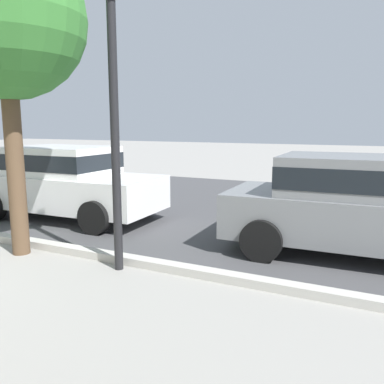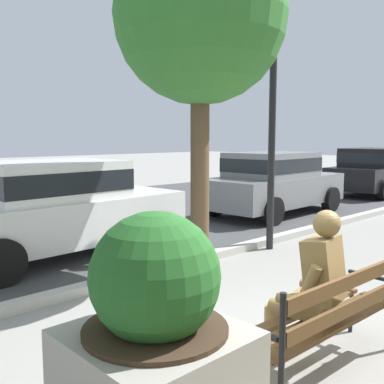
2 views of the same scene
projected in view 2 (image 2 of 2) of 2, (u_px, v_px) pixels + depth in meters
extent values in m
plane|color=gray|center=(301.00, 369.00, 3.79)|extent=(80.00, 80.00, 0.00)
cube|color=#B2AFA8|center=(109.00, 282.00, 5.87)|extent=(60.00, 0.20, 0.12)
cube|color=brown|center=(340.00, 325.00, 3.60)|extent=(1.70, 0.17, 0.04)
cube|color=brown|center=(320.00, 318.00, 3.73)|extent=(1.70, 0.17, 0.04)
cube|color=brown|center=(302.00, 312.00, 3.86)|extent=(1.70, 0.17, 0.04)
cube|color=brown|center=(351.00, 308.00, 3.51)|extent=(1.70, 0.10, 0.11)
cube|color=brown|center=(352.00, 280.00, 3.48)|extent=(1.70, 0.10, 0.11)
cylinder|color=black|center=(229.00, 371.00, 3.33)|extent=(0.04, 0.04, 0.45)
cylinder|color=black|center=(281.00, 363.00, 2.95)|extent=(0.04, 0.04, 0.95)
cube|color=black|center=(251.00, 328.00, 3.13)|extent=(0.05, 0.48, 0.03)
cylinder|color=black|center=(351.00, 310.00, 4.49)|extent=(0.04, 0.04, 0.45)
cube|color=black|center=(372.00, 276.00, 4.29)|extent=(0.05, 0.48, 0.03)
cube|color=olive|center=(311.00, 305.00, 3.72)|extent=(0.39, 0.37, 0.16)
cube|color=olive|center=(324.00, 270.00, 3.62)|extent=(0.40, 0.34, 0.55)
sphere|color=olive|center=(327.00, 224.00, 3.57)|extent=(0.22, 0.22, 0.22)
cylinder|color=olive|center=(310.00, 282.00, 3.47)|extent=(0.12, 0.19, 0.29)
cylinder|color=olive|center=(292.00, 300.00, 3.57)|extent=(0.12, 0.28, 0.10)
cylinder|color=olive|center=(331.00, 269.00, 3.82)|extent=(0.12, 0.19, 0.29)
cylinder|color=olive|center=(315.00, 285.00, 3.93)|extent=(0.12, 0.28, 0.10)
cylinder|color=olive|center=(290.00, 309.00, 3.74)|extent=(0.18, 0.38, 0.14)
cylinder|color=olive|center=(270.00, 334.00, 3.88)|extent=(0.11, 0.11, 0.50)
cube|color=olive|center=(264.00, 356.00, 3.95)|extent=(0.15, 0.25, 0.07)
cylinder|color=olive|center=(299.00, 303.00, 3.88)|extent=(0.18, 0.38, 0.14)
cylinder|color=olive|center=(280.00, 327.00, 4.03)|extent=(0.11, 0.11, 0.50)
cube|color=olive|center=(273.00, 348.00, 4.09)|extent=(0.15, 0.25, 0.07)
cube|color=olive|center=(276.00, 337.00, 4.21)|extent=(0.30, 0.22, 0.16)
cylinder|color=#38281C|center=(155.00, 329.00, 2.68)|extent=(0.87, 0.87, 0.03)
sphere|color=#235B23|center=(155.00, 277.00, 2.64)|extent=(0.78, 0.78, 0.78)
cylinder|color=brown|center=(200.00, 178.00, 6.37)|extent=(0.27, 0.27, 2.73)
sphere|color=#387A33|center=(200.00, 17.00, 6.10)|extent=(2.37, 2.37, 2.37)
cube|color=silver|center=(60.00, 219.00, 7.34)|extent=(4.16, 1.84, 0.70)
cube|color=silver|center=(50.00, 180.00, 7.15)|extent=(2.19, 1.64, 0.60)
cube|color=black|center=(50.00, 180.00, 7.15)|extent=(2.20, 1.66, 0.33)
cylinder|color=black|center=(99.00, 219.00, 8.91)|extent=(0.65, 0.24, 0.64)
cylinder|color=black|center=(156.00, 232.00, 7.73)|extent=(0.65, 0.24, 0.64)
cylinder|color=black|center=(1.00, 263.00, 5.84)|extent=(0.65, 0.24, 0.64)
cube|color=slate|center=(275.00, 190.00, 11.37)|extent=(4.16, 1.84, 0.70)
cube|color=slate|center=(272.00, 164.00, 11.18)|extent=(2.19, 1.64, 0.60)
cube|color=black|center=(272.00, 164.00, 11.18)|extent=(2.20, 1.66, 0.33)
cylinder|color=black|center=(276.00, 193.00, 12.94)|extent=(0.65, 0.24, 0.64)
cylinder|color=black|center=(331.00, 199.00, 11.76)|extent=(0.65, 0.24, 0.64)
cylinder|color=black|center=(214.00, 203.00, 11.04)|extent=(0.65, 0.24, 0.64)
cylinder|color=black|center=(273.00, 211.00, 9.87)|extent=(0.65, 0.24, 0.64)
cube|color=black|center=(374.00, 176.00, 15.26)|extent=(4.16, 1.84, 0.70)
cube|color=black|center=(374.00, 157.00, 15.07)|extent=(2.19, 1.64, 0.60)
cube|color=black|center=(374.00, 157.00, 15.07)|extent=(2.20, 1.66, 0.33)
cylinder|color=black|center=(366.00, 180.00, 16.83)|extent=(0.65, 0.24, 0.64)
cylinder|color=black|center=(332.00, 186.00, 14.94)|extent=(0.65, 0.24, 0.64)
cylinder|color=black|center=(384.00, 190.00, 13.76)|extent=(0.65, 0.24, 0.64)
cylinder|color=black|center=(272.00, 145.00, 7.64)|extent=(0.12, 0.12, 3.60)
sphere|color=silver|center=(274.00, 27.00, 7.40)|extent=(0.32, 0.32, 0.32)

